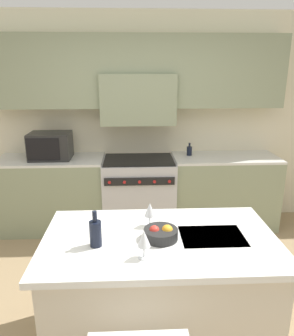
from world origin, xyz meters
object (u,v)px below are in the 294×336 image
Objects in this scene: range_stove at (139,194)px; wine_bottle at (96,233)px; fruit_bowl at (161,233)px; wine_glass_far at (150,210)px; microwave at (50,146)px; oil_bottle_on_counter at (189,151)px; wine_glass_near at (144,239)px.

range_stove is 3.77× the size of wine_bottle.
wine_glass_far is at bearing 108.24° from fruit_bowl.
oil_bottle_on_counter is (1.73, 0.08, -0.10)m from microwave.
microwave is 2.69× the size of wine_glass_far.
wine_glass_near is at bearing -97.92° from wine_glass_far.
microwave is 2.69× the size of wine_glass_near.
oil_bottle_on_counter reaches higher than wine_glass_near.
microwave is at bearing 115.80° from wine_glass_near.
fruit_bowl is at bearing 61.37° from wine_glass_near.
range_stove is 5.04× the size of wine_glass_near.
microwave is (-1.08, 0.02, 0.64)m from range_stove.
wine_glass_far is at bearing 35.82° from wine_bottle.
wine_glass_near is 1.00× the size of wine_glass_far.
wine_glass_near is at bearing -106.34° from oil_bottle_on_counter.
wine_bottle is (-0.33, -2.03, 0.53)m from range_stove.
microwave reaches higher than wine_glass_near.
wine_glass_near is at bearing -26.90° from wine_bottle.
wine_bottle reaches higher than fruit_bowl.
microwave is 3.04× the size of oil_bottle_on_counter.
oil_bottle_on_counter is (0.55, 2.06, 0.07)m from fruit_bowl.
oil_bottle_on_counter is (0.98, 2.13, 0.01)m from wine_bottle.
microwave reaches higher than wine_bottle.
range_stove is at bearing 80.85° from wine_bottle.
wine_glass_far is (0.04, -1.76, 0.56)m from range_stove.
wine_bottle is at bearing -69.73° from microwave.
microwave is 2.45m from wine_glass_near.
microwave is at bearing 122.26° from wine_glass_far.
wine_bottle is 0.44m from fruit_bowl.
wine_glass_near is (0.31, -0.16, 0.03)m from wine_bottle.
wine_glass_near is (-0.02, -2.18, 0.56)m from range_stove.
wine_glass_near is 1.13× the size of oil_bottle_on_counter.
fruit_bowl is at bearing 9.10° from wine_bottle.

